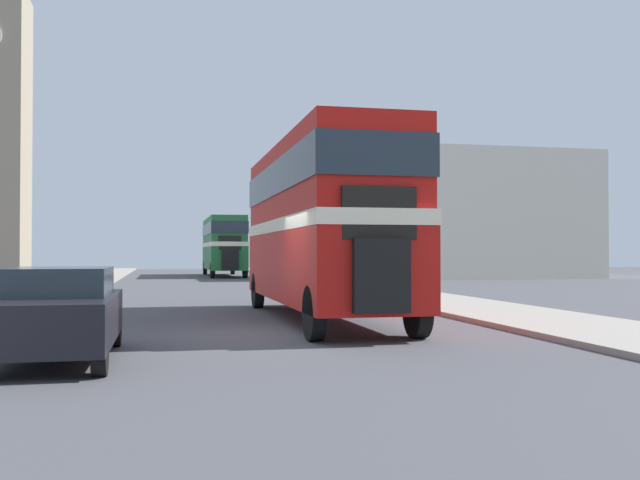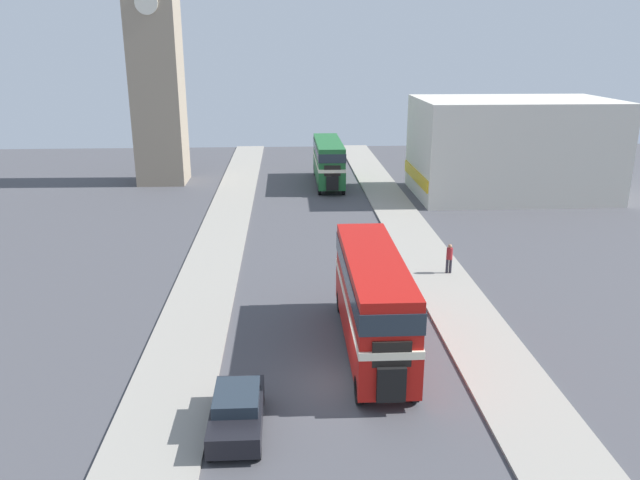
{
  "view_description": "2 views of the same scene",
  "coord_description": "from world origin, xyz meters",
  "px_view_note": "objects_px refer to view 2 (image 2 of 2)",
  "views": [
    {
      "loc": [
        -2.31,
        -14.65,
        1.71
      ],
      "look_at": [
        1.6,
        3.09,
        2.03
      ],
      "focal_mm": 40.0,
      "sensor_mm": 36.0,
      "label": 1
    },
    {
      "loc": [
        -2.07,
        -21.91,
        13.14
      ],
      "look_at": [
        0.0,
        16.18,
        1.0
      ],
      "focal_mm": 35.0,
      "sensor_mm": 36.0,
      "label": 2
    }
  ],
  "objects_px": {
    "car_parked_near": "(237,411)",
    "pedestrian_walking": "(449,257)",
    "bus_distant": "(328,158)",
    "double_decker_bus": "(373,295)"
  },
  "relations": [
    {
      "from": "car_parked_near",
      "to": "pedestrian_walking",
      "type": "distance_m",
      "value": 18.71
    },
    {
      "from": "pedestrian_walking",
      "to": "car_parked_near",
      "type": "bearing_deg",
      "value": -127.31
    },
    {
      "from": "car_parked_near",
      "to": "pedestrian_walking",
      "type": "xyz_separation_m",
      "value": [
        11.34,
        14.88,
        0.36
      ]
    },
    {
      "from": "pedestrian_walking",
      "to": "bus_distant",
      "type": "bearing_deg",
      "value": 102.25
    },
    {
      "from": "bus_distant",
      "to": "car_parked_near",
      "type": "height_order",
      "value": "bus_distant"
    },
    {
      "from": "double_decker_bus",
      "to": "pedestrian_walking",
      "type": "relative_size",
      "value": 5.91
    },
    {
      "from": "bus_distant",
      "to": "car_parked_near",
      "type": "bearing_deg",
      "value": -98.4
    },
    {
      "from": "double_decker_bus",
      "to": "car_parked_near",
      "type": "bearing_deg",
      "value": -133.73
    },
    {
      "from": "bus_distant",
      "to": "pedestrian_walking",
      "type": "relative_size",
      "value": 6.04
    },
    {
      "from": "car_parked_near",
      "to": "double_decker_bus",
      "type": "bearing_deg",
      "value": 46.27
    }
  ]
}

